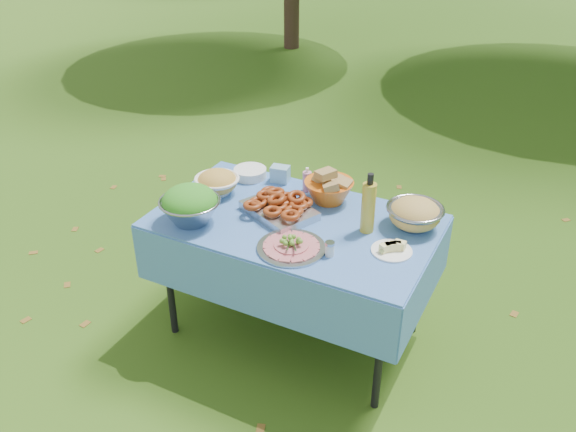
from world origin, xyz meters
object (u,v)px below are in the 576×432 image
Objects in this scene: salad_bowl at (190,205)px; bread_bowl at (329,186)px; plate_stack at (250,173)px; picnic_table at (294,278)px; oil_bottle at (369,203)px; charcuterie_platter at (291,242)px; pasta_bowl_steel at (415,213)px.

salad_bowl is 0.76m from bread_bowl.
picnic_table is at bearing -35.29° from plate_stack.
salad_bowl is at bearing -91.33° from plate_stack.
plate_stack is 0.88m from oil_bottle.
charcuterie_platter is at bearing -45.45° from plate_stack.
picnic_table is 4.52× the size of oil_bottle.
oil_bottle is (0.27, 0.32, 0.12)m from charcuterie_platter.
picnic_table is at bearing -105.28° from bread_bowl.
picnic_table is at bearing -158.87° from pasta_bowl_steel.
oil_bottle reaches higher than picnic_table.
salad_bowl is 0.58m from charcuterie_platter.
charcuterie_platter is (0.57, -0.57, 0.01)m from plate_stack.
plate_stack is at bearing 134.55° from charcuterie_platter.
bread_bowl is 0.84× the size of oil_bottle.
bread_bowl is 0.37m from oil_bottle.
plate_stack reaches higher than picnic_table.
salad_bowl reaches higher than picnic_table.
picnic_table is 0.66m from oil_bottle.
charcuterie_platter is 0.44m from oil_bottle.
oil_bottle is at bearing 50.61° from charcuterie_platter.
bread_bowl reaches higher than picnic_table.
picnic_table is at bearing 29.28° from salad_bowl.
picnic_table is 0.50m from charcuterie_platter.
charcuterie_platter is at bearing -129.39° from oil_bottle.
plate_stack is 0.71× the size of bread_bowl.
charcuterie_platter is (-0.47, -0.47, -0.04)m from pasta_bowl_steel.
salad_bowl is 0.97× the size of oil_bottle.
picnic_table is 0.72m from salad_bowl.
oil_bottle is at bearing -33.62° from bread_bowl.
plate_stack is at bearing 163.27° from oil_bottle.
plate_stack is 0.57× the size of charcuterie_platter.
plate_stack is at bearing 174.41° from pasta_bowl_steel.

